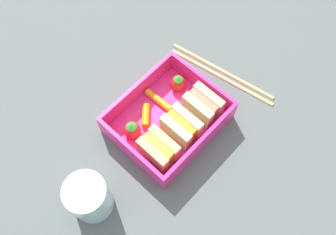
# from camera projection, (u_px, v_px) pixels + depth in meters

# --- Properties ---
(ground_plane) EXTENTS (1.20, 1.20, 0.02)m
(ground_plane) POSITION_uv_depth(u_px,v_px,m) (168.00, 126.00, 0.65)
(ground_plane) COLOR #53595A
(bento_tray) EXTENTS (0.17, 0.15, 0.01)m
(bento_tray) POSITION_uv_depth(u_px,v_px,m) (168.00, 123.00, 0.63)
(bento_tray) COLOR #E82A83
(bento_tray) RESTS_ON ground_plane
(bento_rim) EXTENTS (0.17, 0.15, 0.04)m
(bento_rim) POSITION_uv_depth(u_px,v_px,m) (168.00, 116.00, 0.61)
(bento_rim) COLOR #E82A83
(bento_rim) RESTS_ON bento_tray
(sandwich_left) EXTENTS (0.04, 0.06, 0.04)m
(sandwich_left) POSITION_uv_depth(u_px,v_px,m) (203.00, 105.00, 0.61)
(sandwich_left) COLOR #D2BD8A
(sandwich_left) RESTS_ON bento_tray
(sandwich_center_left) EXTENTS (0.04, 0.06, 0.04)m
(sandwich_center_left) POSITION_uv_depth(u_px,v_px,m) (181.00, 127.00, 0.60)
(sandwich_center_left) COLOR beige
(sandwich_center_left) RESTS_ON bento_tray
(sandwich_center) EXTENTS (0.04, 0.06, 0.04)m
(sandwich_center) POSITION_uv_depth(u_px,v_px,m) (159.00, 149.00, 0.58)
(sandwich_center) COLOR tan
(sandwich_center) RESTS_ON bento_tray
(strawberry_left) EXTENTS (0.03, 0.03, 0.03)m
(strawberry_left) POSITION_uv_depth(u_px,v_px,m) (178.00, 83.00, 0.64)
(strawberry_left) COLOR red
(strawberry_left) RESTS_ON bento_tray
(carrot_stick_left) EXTENTS (0.01, 0.05, 0.01)m
(carrot_stick_left) POSITION_uv_depth(u_px,v_px,m) (159.00, 100.00, 0.64)
(carrot_stick_left) COLOR orange
(carrot_stick_left) RESTS_ON bento_tray
(carrot_stick_far_left) EXTENTS (0.04, 0.04, 0.01)m
(carrot_stick_far_left) POSITION_uv_depth(u_px,v_px,m) (146.00, 115.00, 0.62)
(carrot_stick_far_left) COLOR orange
(carrot_stick_far_left) RESTS_ON bento_tray
(strawberry_far_left) EXTENTS (0.03, 0.03, 0.03)m
(strawberry_far_left) POSITION_uv_depth(u_px,v_px,m) (132.00, 130.00, 0.60)
(strawberry_far_left) COLOR red
(strawberry_far_left) RESTS_ON bento_tray
(chopstick_pair) EXTENTS (0.05, 0.21, 0.01)m
(chopstick_pair) POSITION_uv_depth(u_px,v_px,m) (223.00, 74.00, 0.67)
(chopstick_pair) COLOR tan
(chopstick_pair) RESTS_ON ground_plane
(drinking_glass) EXTENTS (0.06, 0.06, 0.08)m
(drinking_glass) POSITION_uv_depth(u_px,v_px,m) (89.00, 198.00, 0.54)
(drinking_glass) COLOR silver
(drinking_glass) RESTS_ON ground_plane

